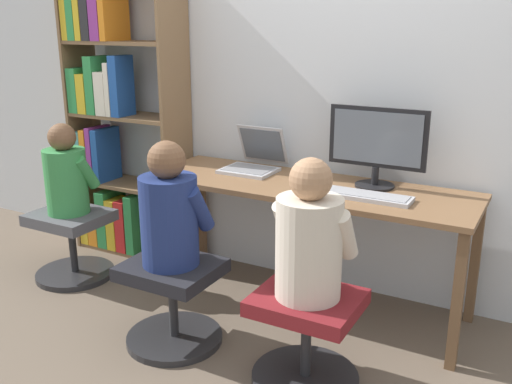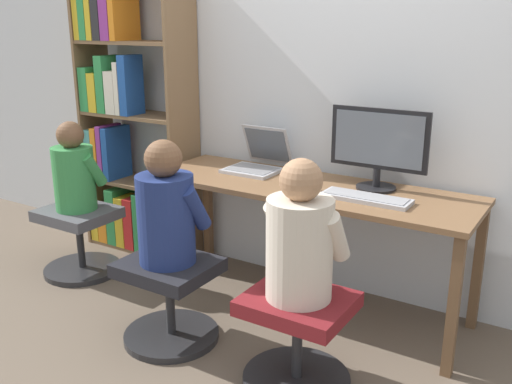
# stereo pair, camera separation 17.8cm
# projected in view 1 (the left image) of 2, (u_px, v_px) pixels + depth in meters

# --- Properties ---
(ground_plane) EXTENTS (14.00, 14.00, 0.00)m
(ground_plane) POSITION_uv_depth(u_px,v_px,m) (281.00, 326.00, 3.16)
(ground_plane) COLOR brown
(wall_back) EXTENTS (10.00, 0.05, 2.60)m
(wall_back) POSITION_uv_depth(u_px,v_px,m) (334.00, 78.00, 3.35)
(wall_back) COLOR silver
(wall_back) RESTS_ON ground_plane
(desk) EXTENTS (1.88, 0.61, 0.74)m
(desk) POSITION_uv_depth(u_px,v_px,m) (306.00, 198.00, 3.23)
(desk) COLOR brown
(desk) RESTS_ON ground_plane
(desktop_monitor) EXTENTS (0.54, 0.22, 0.44)m
(desktop_monitor) POSITION_uv_depth(u_px,v_px,m) (377.00, 146.00, 3.09)
(desktop_monitor) COLOR black
(desktop_monitor) RESTS_ON desk
(laptop) EXTENTS (0.32, 0.36, 0.26)m
(laptop) POSITION_uv_depth(u_px,v_px,m) (253.00, 162.00, 3.49)
(laptop) COLOR #B7B7BC
(laptop) RESTS_ON desk
(keyboard) EXTENTS (0.46, 0.15, 0.03)m
(keyboard) POSITION_uv_depth(u_px,v_px,m) (367.00, 196.00, 2.95)
(keyboard) COLOR #B2B2B7
(keyboard) RESTS_ON desk
(computer_mouse_by_keyboard) EXTENTS (0.06, 0.10, 0.03)m
(computer_mouse_by_keyboard) POSITION_uv_depth(u_px,v_px,m) (315.00, 188.00, 3.07)
(computer_mouse_by_keyboard) COLOR #99999E
(computer_mouse_by_keyboard) RESTS_ON desk
(office_chair_left) EXTENTS (0.50, 0.50, 0.44)m
(office_chair_left) POSITION_uv_depth(u_px,v_px,m) (306.00, 334.00, 2.61)
(office_chair_left) COLOR #262628
(office_chair_left) RESTS_ON ground_plane
(office_chair_right) EXTENTS (0.50, 0.50, 0.44)m
(office_chair_right) POSITION_uv_depth(u_px,v_px,m) (173.00, 298.00, 2.95)
(office_chair_right) COLOR #262628
(office_chair_right) RESTS_ON ground_plane
(person_at_monitor) EXTENTS (0.36, 0.31, 0.63)m
(person_at_monitor) POSITION_uv_depth(u_px,v_px,m) (309.00, 238.00, 2.48)
(person_at_monitor) COLOR beige
(person_at_monitor) RESTS_ON office_chair_left
(person_at_laptop) EXTENTS (0.35, 0.31, 0.63)m
(person_at_laptop) POSITION_uv_depth(u_px,v_px,m) (169.00, 212.00, 2.81)
(person_at_laptop) COLOR navy
(person_at_laptop) RESTS_ON office_chair_right
(bookshelf) EXTENTS (0.86, 0.32, 1.99)m
(bookshelf) POSITION_uv_depth(u_px,v_px,m) (112.00, 121.00, 3.97)
(bookshelf) COLOR brown
(bookshelf) RESTS_ON ground_plane
(office_chair_side) EXTENTS (0.50, 0.50, 0.44)m
(office_chair_side) POSITION_uv_depth(u_px,v_px,m) (72.00, 241.00, 3.71)
(office_chair_side) COLOR #262628
(office_chair_side) RESTS_ON ground_plane
(person_near_shelf) EXTENTS (0.32, 0.28, 0.58)m
(person_near_shelf) POSITION_uv_depth(u_px,v_px,m) (66.00, 174.00, 3.59)
(person_near_shelf) COLOR #388C47
(person_near_shelf) RESTS_ON office_chair_side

